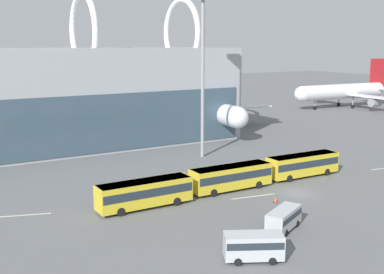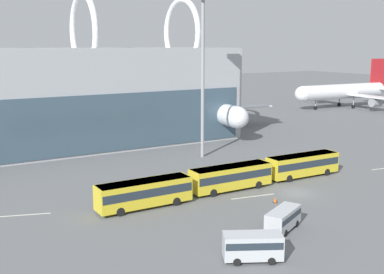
{
  "view_description": "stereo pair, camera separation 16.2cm",
  "coord_description": "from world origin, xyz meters",
  "px_view_note": "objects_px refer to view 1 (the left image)",
  "views": [
    {
      "loc": [
        -42.22,
        -44.09,
        18.71
      ],
      "look_at": [
        -2.62,
        21.98,
        4.0
      ],
      "focal_mm": 45.0,
      "sensor_mm": 36.0,
      "label": 1
    },
    {
      "loc": [
        -42.08,
        -44.17,
        18.71
      ],
      "look_at": [
        -2.62,
        21.98,
        4.0
      ],
      "focal_mm": 45.0,
      "sensor_mm": 36.0,
      "label": 2
    }
  ],
  "objects_px": {
    "shuttle_bus_1": "(231,176)",
    "airliner_at_gate_far": "(195,108)",
    "service_van_crossing": "(253,245)",
    "floodlight_mast": "(203,44)",
    "shuttle_bus_0": "(145,192)",
    "airliner_parked_remote": "(345,91)",
    "shuttle_bus_2": "(303,164)",
    "service_van_foreground": "(284,218)",
    "traffic_cone_0": "(276,200)"
  },
  "relations": [
    {
      "from": "floodlight_mast",
      "to": "airliner_parked_remote",
      "type": "bearing_deg",
      "value": 25.0
    },
    {
      "from": "shuttle_bus_1",
      "to": "traffic_cone_0",
      "type": "height_order",
      "value": "shuttle_bus_1"
    },
    {
      "from": "shuttle_bus_0",
      "to": "shuttle_bus_1",
      "type": "height_order",
      "value": "same"
    },
    {
      "from": "shuttle_bus_0",
      "to": "traffic_cone_0",
      "type": "relative_size",
      "value": 16.31
    },
    {
      "from": "shuttle_bus_2",
      "to": "service_van_foreground",
      "type": "bearing_deg",
      "value": -136.99
    },
    {
      "from": "shuttle_bus_1",
      "to": "airliner_at_gate_far",
      "type": "bearing_deg",
      "value": 65.23
    },
    {
      "from": "traffic_cone_0",
      "to": "airliner_parked_remote",
      "type": "bearing_deg",
      "value": 37.14
    },
    {
      "from": "service_van_foreground",
      "to": "floodlight_mast",
      "type": "distance_m",
      "value": 38.34
    },
    {
      "from": "airliner_parked_remote",
      "to": "shuttle_bus_0",
      "type": "bearing_deg",
      "value": 32.78
    },
    {
      "from": "service_van_crossing",
      "to": "floodlight_mast",
      "type": "xyz_separation_m",
      "value": [
        17.59,
        36.45,
        17.56
      ]
    },
    {
      "from": "service_van_crossing",
      "to": "airliner_at_gate_far",
      "type": "bearing_deg",
      "value": -89.12
    },
    {
      "from": "airliner_parked_remote",
      "to": "service_van_foreground",
      "type": "relative_size",
      "value": 7.14
    },
    {
      "from": "shuttle_bus_2",
      "to": "traffic_cone_0",
      "type": "bearing_deg",
      "value": -145.82
    },
    {
      "from": "shuttle_bus_1",
      "to": "service_van_crossing",
      "type": "xyz_separation_m",
      "value": [
        -10.6,
        -18.24,
        -0.46
      ]
    },
    {
      "from": "shuttle_bus_0",
      "to": "shuttle_bus_1",
      "type": "relative_size",
      "value": 1.0
    },
    {
      "from": "airliner_parked_remote",
      "to": "shuttle_bus_0",
      "type": "height_order",
      "value": "airliner_parked_remote"
    },
    {
      "from": "service_van_foreground",
      "to": "service_van_crossing",
      "type": "bearing_deg",
      "value": 3.66
    },
    {
      "from": "airliner_parked_remote",
      "to": "floodlight_mast",
      "type": "distance_m",
      "value": 81.37
    },
    {
      "from": "floodlight_mast",
      "to": "service_van_foreground",
      "type": "bearing_deg",
      "value": -107.92
    },
    {
      "from": "shuttle_bus_2",
      "to": "service_van_crossing",
      "type": "relative_size",
      "value": 2.08
    },
    {
      "from": "floodlight_mast",
      "to": "shuttle_bus_0",
      "type": "bearing_deg",
      "value": -136.46
    },
    {
      "from": "airliner_parked_remote",
      "to": "shuttle_bus_0",
      "type": "distance_m",
      "value": 106.34
    },
    {
      "from": "shuttle_bus_0",
      "to": "service_van_foreground",
      "type": "xyz_separation_m",
      "value": [
        9.27,
        -13.61,
        -0.61
      ]
    },
    {
      "from": "airliner_at_gate_far",
      "to": "shuttle_bus_2",
      "type": "relative_size",
      "value": 3.44
    },
    {
      "from": "floodlight_mast",
      "to": "service_van_crossing",
      "type": "bearing_deg",
      "value": -115.77
    },
    {
      "from": "airliner_at_gate_far",
      "to": "traffic_cone_0",
      "type": "xyz_separation_m",
      "value": [
        -17.86,
        -48.05,
        -4.72
      ]
    },
    {
      "from": "airliner_at_gate_far",
      "to": "service_van_foreground",
      "type": "distance_m",
      "value": 59.93
    },
    {
      "from": "airliner_parked_remote",
      "to": "shuttle_bus_2",
      "type": "bearing_deg",
      "value": 40.97
    },
    {
      "from": "airliner_parked_remote",
      "to": "airliner_at_gate_far",
      "type": "bearing_deg",
      "value": 13.48
    },
    {
      "from": "shuttle_bus_1",
      "to": "shuttle_bus_2",
      "type": "relative_size",
      "value": 1.0
    },
    {
      "from": "shuttle_bus_0",
      "to": "shuttle_bus_1",
      "type": "xyz_separation_m",
      "value": [
        12.73,
        0.53,
        0.0
      ]
    },
    {
      "from": "traffic_cone_0",
      "to": "service_van_foreground",
      "type": "bearing_deg",
      "value": -125.51
    },
    {
      "from": "shuttle_bus_0",
      "to": "traffic_cone_0",
      "type": "distance_m",
      "value": 15.84
    },
    {
      "from": "service_van_crossing",
      "to": "traffic_cone_0",
      "type": "height_order",
      "value": "service_van_crossing"
    },
    {
      "from": "shuttle_bus_0",
      "to": "shuttle_bus_2",
      "type": "bearing_deg",
      "value": 1.63
    },
    {
      "from": "airliner_parked_remote",
      "to": "floodlight_mast",
      "type": "height_order",
      "value": "floodlight_mast"
    },
    {
      "from": "shuttle_bus_1",
      "to": "shuttle_bus_2",
      "type": "bearing_deg",
      "value": 0.96
    },
    {
      "from": "shuttle_bus_1",
      "to": "traffic_cone_0",
      "type": "relative_size",
      "value": 16.33
    },
    {
      "from": "airliner_at_gate_far",
      "to": "traffic_cone_0",
      "type": "relative_size",
      "value": 56.44
    },
    {
      "from": "service_van_crossing",
      "to": "floodlight_mast",
      "type": "bearing_deg",
      "value": -87.97
    },
    {
      "from": "airliner_parked_remote",
      "to": "shuttle_bus_2",
      "type": "distance_m",
      "value": 84.8
    },
    {
      "from": "service_van_crossing",
      "to": "floodlight_mast",
      "type": "height_order",
      "value": "floodlight_mast"
    },
    {
      "from": "airliner_parked_remote",
      "to": "service_van_crossing",
      "type": "relative_size",
      "value": 7.16
    },
    {
      "from": "airliner_at_gate_far",
      "to": "shuttle_bus_1",
      "type": "bearing_deg",
      "value": -21.63
    },
    {
      "from": "shuttle_bus_2",
      "to": "service_van_crossing",
      "type": "xyz_separation_m",
      "value": [
        -23.33,
        -18.31,
        -0.46
      ]
    },
    {
      "from": "shuttle_bus_0",
      "to": "service_van_crossing",
      "type": "distance_m",
      "value": 17.84
    },
    {
      "from": "shuttle_bus_2",
      "to": "airliner_parked_remote",
      "type": "bearing_deg",
      "value": 39.59
    },
    {
      "from": "shuttle_bus_0",
      "to": "traffic_cone_0",
      "type": "xyz_separation_m",
      "value": [
        14.38,
        -6.44,
        -1.56
      ]
    },
    {
      "from": "service_van_foreground",
      "to": "service_van_crossing",
      "type": "xyz_separation_m",
      "value": [
        -7.13,
        -4.09,
        0.14
      ]
    },
    {
      "from": "shuttle_bus_0",
      "to": "floodlight_mast",
      "type": "height_order",
      "value": "floodlight_mast"
    }
  ]
}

